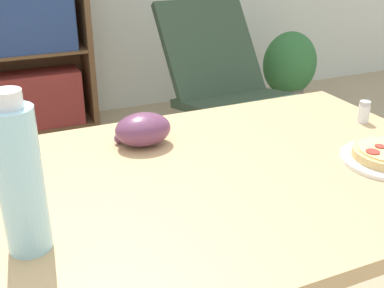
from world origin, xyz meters
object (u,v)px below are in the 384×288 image
object	(u,v)px
grape_bunch	(143,129)
bookshelf	(20,19)
lounge_chair_far	(223,106)
drink_bottle	(20,179)
salt_shaker	(364,112)
potted_plant_floor	(289,69)

from	to	relation	value
grape_bunch	bookshelf	bearing A→B (deg)	92.09
lounge_chair_far	bookshelf	size ratio (longest dim) A/B	0.56
lounge_chair_far	bookshelf	bearing A→B (deg)	137.50
drink_bottle	lounge_chair_far	world-z (taller)	drink_bottle
drink_bottle	lounge_chair_far	xyz separation A→B (m)	(1.26, 1.69, -0.61)
salt_shaker	bookshelf	size ratio (longest dim) A/B	0.04
grape_bunch	lounge_chair_far	world-z (taller)	lounge_chair_far
drink_bottle	bookshelf	size ratio (longest dim) A/B	0.18
bookshelf	grape_bunch	bearing A→B (deg)	-87.91
drink_bottle	bookshelf	bearing A→B (deg)	84.65
grape_bunch	drink_bottle	xyz separation A→B (m)	(-0.32, -0.33, 0.09)
drink_bottle	salt_shaker	size ratio (longest dim) A/B	4.55
salt_shaker	potted_plant_floor	distance (m)	2.22
potted_plant_floor	bookshelf	bearing A→B (deg)	166.67
grape_bunch	salt_shaker	size ratio (longest dim) A/B	2.29
grape_bunch	potted_plant_floor	bearing A→B (deg)	46.15
grape_bunch	potted_plant_floor	distance (m)	2.50
grape_bunch	drink_bottle	size ratio (longest dim) A/B	0.50
drink_bottle	potted_plant_floor	world-z (taller)	drink_bottle
drink_bottle	salt_shaker	xyz separation A→B (m)	(0.94, 0.23, -0.10)
grape_bunch	bookshelf	distance (m)	2.19
drink_bottle	salt_shaker	distance (m)	0.97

